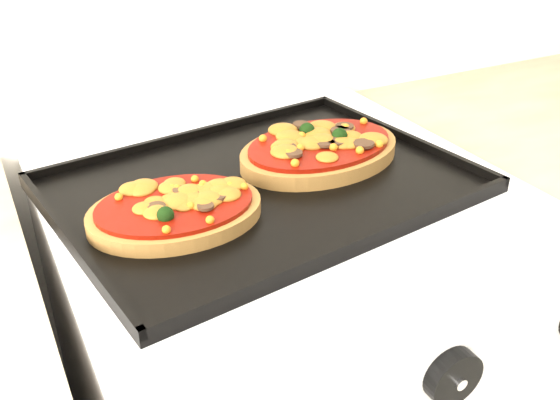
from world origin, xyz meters
TOP-DOWN VIEW (x-y plane):
  - control_panel at (0.02, 1.39)m, footprint 0.60×0.02m
  - knob_center at (0.03, 1.37)m, footprint 0.06×0.02m
  - baking_tray at (-0.01, 1.70)m, footprint 0.56×0.45m
  - pizza_left at (-0.14, 1.67)m, footprint 0.22×0.17m
  - pizza_right at (0.10, 1.73)m, footprint 0.26×0.20m

SIDE VIEW (x-z plane):
  - control_panel at x=0.02m, z-range 0.81..0.90m
  - knob_center at x=0.03m, z-range 0.82..0.89m
  - baking_tray at x=-0.01m, z-range 0.91..0.93m
  - pizza_left at x=-0.14m, z-range 0.92..0.95m
  - pizza_right at x=0.10m, z-range 0.92..0.96m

